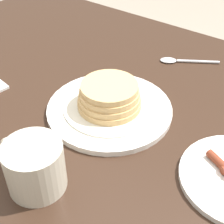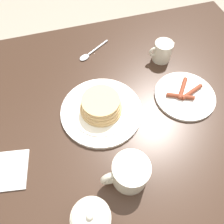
# 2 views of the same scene
# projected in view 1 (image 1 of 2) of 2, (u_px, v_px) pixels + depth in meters

# --- Properties ---
(dining_table) EXTENTS (1.32, 0.92, 0.78)m
(dining_table) POSITION_uv_depth(u_px,v_px,m) (105.00, 160.00, 0.77)
(dining_table) COLOR #332116
(dining_table) RESTS_ON ground_plane
(pancake_plate) EXTENTS (0.26, 0.26, 0.07)m
(pancake_plate) POSITION_uv_depth(u_px,v_px,m) (108.00, 103.00, 0.69)
(pancake_plate) COLOR white
(pancake_plate) RESTS_ON dining_table
(coffee_mug) EXTENTS (0.13, 0.09, 0.08)m
(coffee_mug) POSITION_uv_depth(u_px,v_px,m) (33.00, 165.00, 0.53)
(coffee_mug) COLOR beige
(coffee_mug) RESTS_ON dining_table
(spoon) EXTENTS (0.13, 0.09, 0.01)m
(spoon) POSITION_uv_depth(u_px,v_px,m) (179.00, 61.00, 0.86)
(spoon) COLOR silver
(spoon) RESTS_ON dining_table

